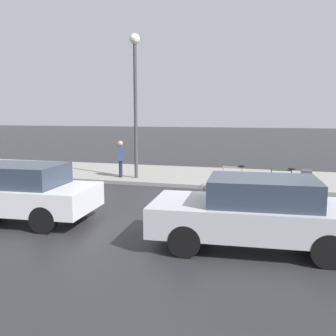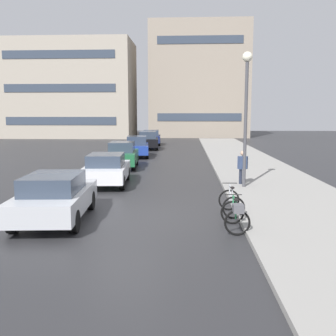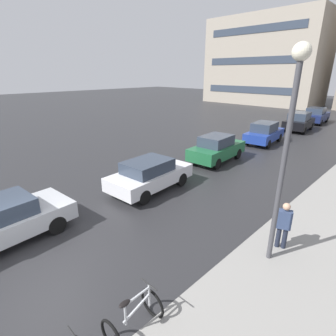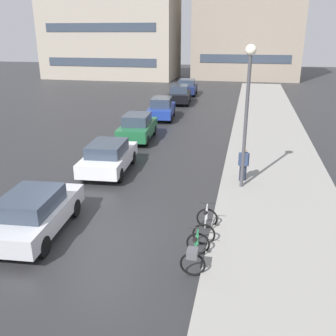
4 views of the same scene
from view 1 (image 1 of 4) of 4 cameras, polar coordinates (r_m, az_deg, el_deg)
The scene contains 8 objects.
ground_plane at distance 10.17m, azimuth 11.66°, elevation -7.61°, with size 140.00×140.00×0.00m, color #28282B.
sidewalk_kerb at distance 19.26m, azimuth -17.75°, elevation -0.18°, with size 4.80×60.00×0.14m, color gray.
bicycle_nearest at distance 13.33m, azimuth 18.08°, elevation -1.94°, with size 0.72×1.41×0.95m.
bicycle_second at distance 13.49m, azimuth 10.30°, elevation -1.92°, with size 0.75×1.17×0.98m.
car_silver at distance 7.96m, azimuth 13.24°, elevation -6.46°, with size 2.23×4.34×1.46m.
car_white at distance 10.45m, azimuth -22.08°, elevation -3.34°, with size 2.20×4.27×1.47m.
pedestrian at distance 15.70m, azimuth -7.25°, elevation 1.50°, with size 0.46×0.37×1.65m.
streetlamp at distance 15.34m, azimuth -5.02°, elevation 12.61°, with size 0.42×0.42×5.88m.
Camera 1 is at (-9.76, -0.74, 2.74)m, focal length 40.00 mm.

